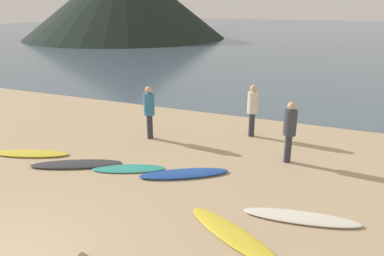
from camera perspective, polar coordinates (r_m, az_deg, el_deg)
The scene contains 11 objects.
ground_plane at distance 14.34m, azimuth 1.79°, elevation 1.51°, with size 120.00×120.00×0.20m, color tan.
ocean_water at distance 63.63m, azimuth 19.19°, elevation 14.13°, with size 140.00×100.00×0.01m, color #475B6B.
surfboard_0 at distance 11.64m, azimuth -24.12°, elevation -3.68°, with size 2.27×0.57×0.09m, color yellow.
surfboard_1 at distance 10.44m, azimuth -17.83°, elevation -5.45°, with size 2.49×0.59×0.09m, color #333338.
surfboard_2 at distance 9.86m, azimuth -10.00°, elevation -6.33°, with size 1.93×0.54×0.06m, color teal.
surfboard_3 at distance 9.41m, azimuth -1.23°, elevation -7.20°, with size 2.33×0.57×0.10m, color #1E479E.
surfboard_4 at distance 7.20m, azimuth 6.50°, elevation -16.43°, with size 2.37×0.55×0.08m, color yellow.
surfboard_5 at distance 7.96m, azimuth 16.85°, elevation -13.38°, with size 2.36×0.51×0.09m, color silver.
person_0 at distance 10.17m, azimuth 15.21°, elevation 0.10°, with size 0.35×0.35×1.74m.
person_1 at distance 11.71m, azimuth -6.79°, elevation 3.12°, with size 0.35×0.35×1.74m.
person_2 at distance 11.99m, azimuth 9.57°, elevation 3.38°, with size 0.35×0.35×1.75m.
Camera 1 is at (4.96, -2.76, 4.19)m, focal length 33.73 mm.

